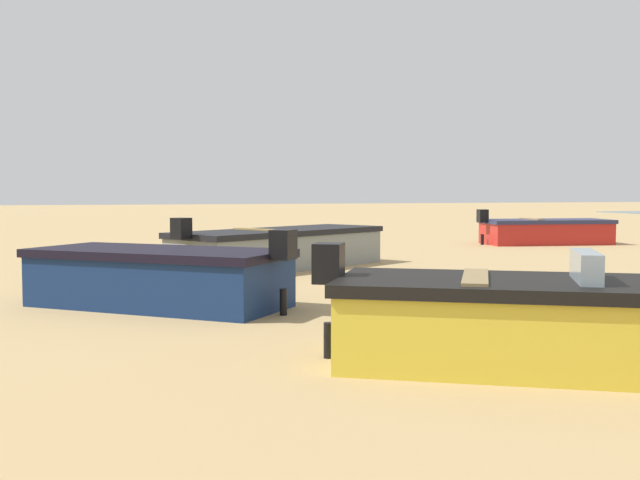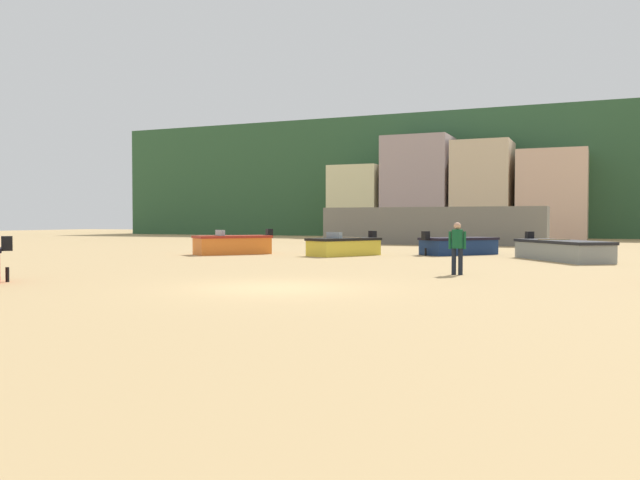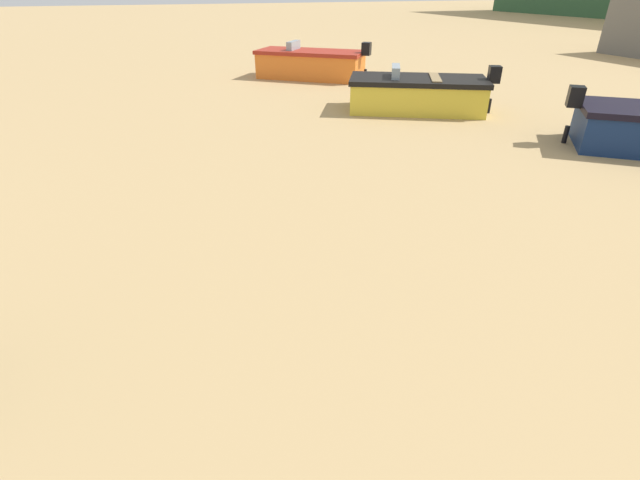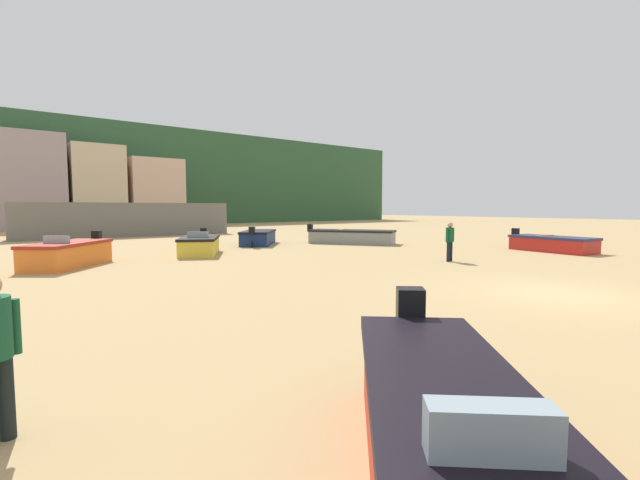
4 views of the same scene
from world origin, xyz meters
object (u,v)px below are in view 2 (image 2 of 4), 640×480
Objects in this scene: boat_orange_1 at (233,245)px; boat_grey_4 at (562,250)px; boat_yellow_0 at (344,246)px; beach_walker_foreground at (457,244)px; boat_navy_2 at (458,246)px.

boat_orange_1 is 0.73× the size of boat_grey_4.
boat_grey_4 is (9.69, 0.08, -0.01)m from boat_yellow_0.
boat_yellow_0 is 1.00× the size of boat_orange_1.
boat_navy_2 is at bearing -87.01° from beach_walker_foreground.
boat_grey_4 is at bearing -137.10° from boat_orange_1.
boat_orange_1 is at bearing -29.48° from boat_grey_4.
boat_grey_4 is (4.87, -2.92, 0.00)m from boat_navy_2.
boat_grey_4 is at bearing -114.10° from beach_walker_foreground.
beach_walker_foreground reaches higher than boat_orange_1.
beach_walker_foreground is (2.30, -11.83, 0.53)m from boat_navy_2.
boat_yellow_0 is 9.69m from boat_grey_4.
boat_yellow_0 is 0.73× the size of boat_grey_4.
boat_grey_4 reaches higher than boat_navy_2.
boat_orange_1 is (-5.50, -0.98, 0.04)m from boat_yellow_0.
boat_yellow_0 is at bearing -33.01° from boat_grey_4.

